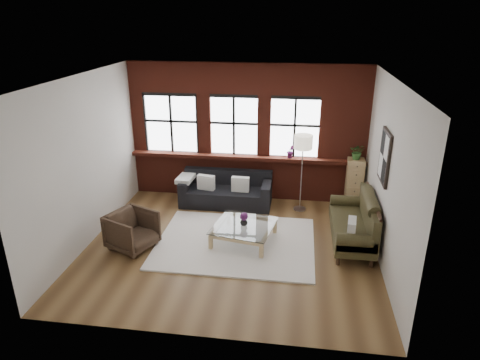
# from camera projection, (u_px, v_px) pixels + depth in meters

# --- Properties ---
(floor) EXTENTS (5.50, 5.50, 0.00)m
(floor) POSITION_uv_depth(u_px,v_px,m) (231.00, 246.00, 8.27)
(floor) COLOR brown
(floor) RESTS_ON ground
(ceiling) EXTENTS (5.50, 5.50, 0.00)m
(ceiling) POSITION_uv_depth(u_px,v_px,m) (229.00, 78.00, 7.10)
(ceiling) COLOR white
(ceiling) RESTS_ON ground
(wall_back) EXTENTS (5.50, 0.00, 5.50)m
(wall_back) POSITION_uv_depth(u_px,v_px,m) (247.00, 132.00, 9.99)
(wall_back) COLOR beige
(wall_back) RESTS_ON ground
(wall_front) EXTENTS (5.50, 0.00, 5.50)m
(wall_front) POSITION_uv_depth(u_px,v_px,m) (198.00, 236.00, 5.38)
(wall_front) COLOR beige
(wall_front) RESTS_ON ground
(wall_left) EXTENTS (0.00, 5.00, 5.00)m
(wall_left) POSITION_uv_depth(u_px,v_px,m) (86.00, 162.00, 8.04)
(wall_left) COLOR beige
(wall_left) RESTS_ON ground
(wall_right) EXTENTS (0.00, 5.00, 5.00)m
(wall_right) POSITION_uv_depth(u_px,v_px,m) (388.00, 176.00, 7.33)
(wall_right) COLOR beige
(wall_right) RESTS_ON ground
(brick_backwall) EXTENTS (5.50, 0.12, 3.20)m
(brick_backwall) POSITION_uv_depth(u_px,v_px,m) (247.00, 133.00, 9.93)
(brick_backwall) COLOR maroon
(brick_backwall) RESTS_ON floor
(sill_ledge) EXTENTS (5.50, 0.30, 0.08)m
(sill_ledge) POSITION_uv_depth(u_px,v_px,m) (246.00, 157.00, 10.06)
(sill_ledge) COLOR maroon
(sill_ledge) RESTS_ON brick_backwall
(window_left) EXTENTS (1.38, 0.10, 1.50)m
(window_left) POSITION_uv_depth(u_px,v_px,m) (172.00, 124.00, 10.12)
(window_left) COLOR black
(window_left) RESTS_ON brick_backwall
(window_mid) EXTENTS (1.38, 0.10, 1.50)m
(window_mid) POSITION_uv_depth(u_px,v_px,m) (234.00, 126.00, 9.93)
(window_mid) COLOR black
(window_mid) RESTS_ON brick_backwall
(window_right) EXTENTS (1.38, 0.10, 1.50)m
(window_right) POSITION_uv_depth(u_px,v_px,m) (295.00, 128.00, 9.75)
(window_right) COLOR black
(window_right) RESTS_ON brick_backwall
(wall_poster) EXTENTS (0.05, 0.74, 0.94)m
(wall_poster) POSITION_uv_depth(u_px,v_px,m) (385.00, 157.00, 7.52)
(wall_poster) COLOR black
(wall_poster) RESTS_ON wall_right
(shag_rug) EXTENTS (3.04, 2.39, 0.03)m
(shag_rug) POSITION_uv_depth(u_px,v_px,m) (236.00, 242.00, 8.38)
(shag_rug) COLOR silver
(shag_rug) RESTS_ON floor
(dark_sofa) EXTENTS (2.09, 0.85, 0.76)m
(dark_sofa) POSITION_uv_depth(u_px,v_px,m) (226.00, 189.00, 9.94)
(dark_sofa) COLOR black
(dark_sofa) RESTS_ON floor
(pillow_a) EXTENTS (0.42, 0.21, 0.34)m
(pillow_a) POSITION_uv_depth(u_px,v_px,m) (206.00, 182.00, 9.83)
(pillow_a) COLOR silver
(pillow_a) RESTS_ON dark_sofa
(pillow_b) EXTENTS (0.40, 0.15, 0.34)m
(pillow_b) POSITION_uv_depth(u_px,v_px,m) (240.00, 184.00, 9.73)
(pillow_b) COLOR silver
(pillow_b) RESTS_ON dark_sofa
(vintage_settee) EXTENTS (0.84, 1.90, 1.01)m
(vintage_settee) POSITION_uv_depth(u_px,v_px,m) (352.00, 220.00, 8.22)
(vintage_settee) COLOR #322C17
(vintage_settee) RESTS_ON floor
(pillow_settee) EXTENTS (0.19, 0.40, 0.34)m
(pillow_settee) POSITION_uv_depth(u_px,v_px,m) (351.00, 228.00, 7.65)
(pillow_settee) COLOR silver
(pillow_settee) RESTS_ON vintage_settee
(armchair) EXTENTS (1.04, 1.03, 0.73)m
(armchair) POSITION_uv_depth(u_px,v_px,m) (132.00, 231.00, 8.10)
(armchair) COLOR #322319
(armchair) RESTS_ON floor
(coffee_table) EXTENTS (1.30, 1.30, 0.38)m
(coffee_table) POSITION_uv_depth(u_px,v_px,m) (244.00, 234.00, 8.38)
(coffee_table) COLOR tan
(coffee_table) RESTS_ON shag_rug
(vase) EXTENTS (0.18, 0.18, 0.16)m
(vase) POSITION_uv_depth(u_px,v_px,m) (244.00, 222.00, 8.28)
(vase) COLOR #B2B2B2
(vase) RESTS_ON coffee_table
(flowers) EXTENTS (0.16, 0.16, 0.16)m
(flowers) POSITION_uv_depth(u_px,v_px,m) (244.00, 216.00, 8.24)
(flowers) COLOR #5E205E
(flowers) RESTS_ON vase
(drawer_chest) EXTENTS (0.36, 0.36, 1.18)m
(drawer_chest) POSITION_uv_depth(u_px,v_px,m) (354.00, 184.00, 9.68)
(drawer_chest) COLOR tan
(drawer_chest) RESTS_ON floor
(potted_plant_top) EXTENTS (0.37, 0.34, 0.36)m
(potted_plant_top) POSITION_uv_depth(u_px,v_px,m) (357.00, 152.00, 9.40)
(potted_plant_top) COLOR #2D5923
(potted_plant_top) RESTS_ON drawer_chest
(floor_lamp) EXTENTS (0.40, 0.40, 1.91)m
(floor_lamp) POSITION_uv_depth(u_px,v_px,m) (302.00, 170.00, 9.46)
(floor_lamp) COLOR #A5A5A8
(floor_lamp) RESTS_ON floor
(sill_plant) EXTENTS (0.21, 0.18, 0.33)m
(sill_plant) POSITION_uv_depth(u_px,v_px,m) (291.00, 151.00, 9.82)
(sill_plant) COLOR #5E205E
(sill_plant) RESTS_ON sill_ledge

